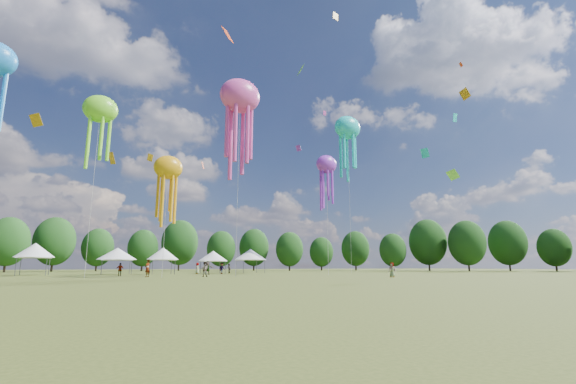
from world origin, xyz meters
name	(u,v)px	position (x,y,z in m)	size (l,w,h in m)	color
spectator_near	(204,269)	(-3.52, 36.44, 0.83)	(0.81, 0.63, 1.67)	gray
spectators_far	(215,268)	(0.83, 48.03, 0.88)	(27.54, 30.95, 1.93)	gray
festival_tents	(165,254)	(-5.11, 55.69, 3.06)	(37.04, 9.66, 4.25)	#47474C
show_kites	(236,129)	(0.92, 40.18, 19.32)	(54.89, 15.54, 27.98)	#75E926
small_kites	(229,53)	(-0.14, 41.05, 30.67)	(75.22, 57.94, 46.87)	#75E926
treeline	(167,235)	(-3.87, 62.51, 6.54)	(201.57, 95.24, 13.43)	#38281C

